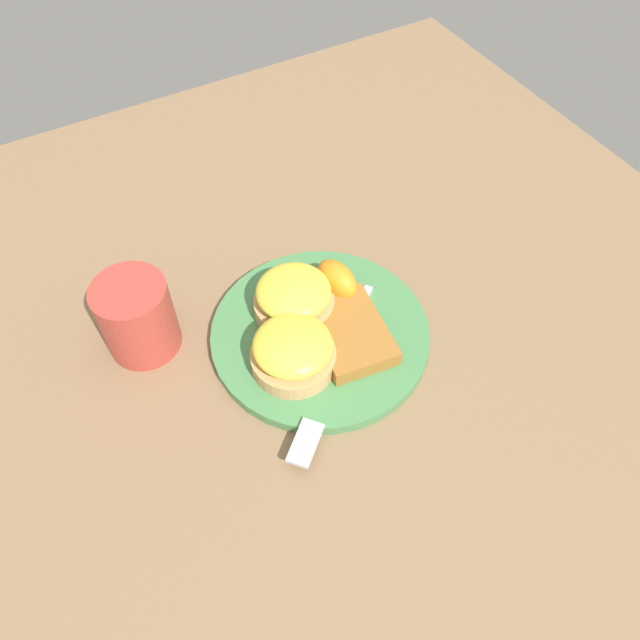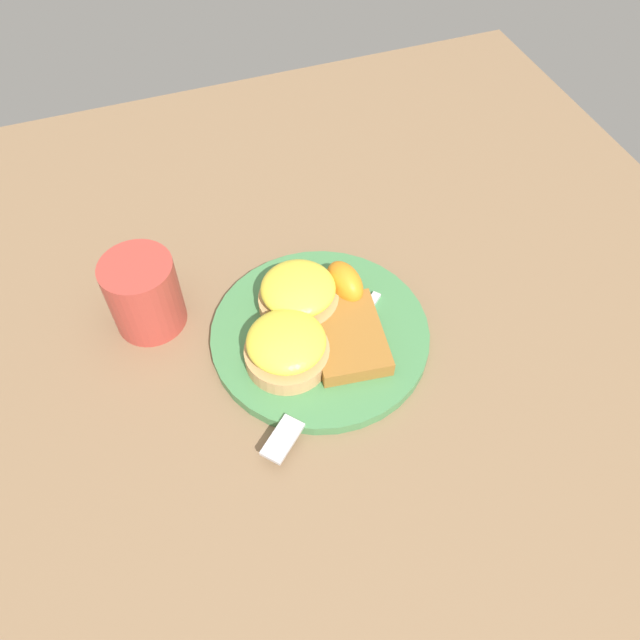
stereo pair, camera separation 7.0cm
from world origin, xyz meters
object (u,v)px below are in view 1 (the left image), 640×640
orange_wedge (337,280)px  cup (137,316)px  hashbrown_patty (349,332)px  sandwich_benedict_right (293,351)px  sandwich_benedict_left (294,298)px  fork (331,379)px

orange_wedge → cup: cup is taller
hashbrown_patty → cup: (0.12, 0.20, 0.02)m
hashbrown_patty → sandwich_benedict_right: bearing=90.7°
sandwich_benedict_left → cup: cup is taller
hashbrown_patty → fork: 0.06m
sandwich_benedict_left → sandwich_benedict_right: (-0.07, 0.04, 0.00)m
sandwich_benedict_left → orange_wedge: bearing=-88.9°
sandwich_benedict_left → hashbrown_patty: (-0.06, -0.04, -0.01)m
fork → sandwich_benedict_right: bearing=32.7°
sandwich_benedict_right → hashbrown_patty: (0.00, -0.07, -0.01)m
hashbrown_patty → fork: size_ratio=0.56×
orange_wedge → fork: orange_wedge is taller
orange_wedge → cup: 0.23m
sandwich_benedict_right → hashbrown_patty: size_ratio=0.85×
sandwich_benedict_left → cup: (0.05, 0.17, 0.01)m
orange_wedge → cup: size_ratio=0.53×
sandwich_benedict_left → hashbrown_patty: bearing=-150.9°
hashbrown_patty → cup: cup is taller
hashbrown_patty → cup: size_ratio=0.97×
sandwich_benedict_right → hashbrown_patty: bearing=-89.3°
orange_wedge → sandwich_benedict_right: bearing=125.6°
sandwich_benedict_left → hashbrown_patty: size_ratio=0.85×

